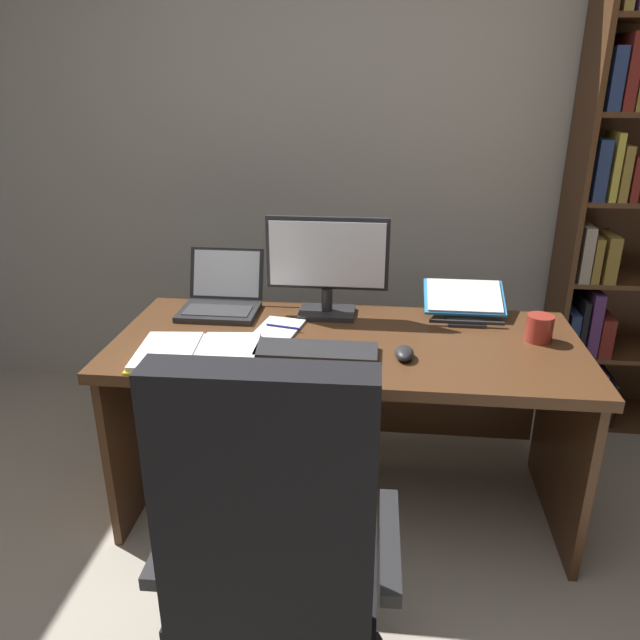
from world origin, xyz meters
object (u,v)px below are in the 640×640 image
Objects in this scene: desk at (347,377)px; coffee_mug at (539,328)px; monitor at (327,267)px; office_chair at (276,578)px; laptop at (222,299)px; open_binder at (197,352)px; keyboard at (316,351)px; pen at (284,327)px; notepad at (279,329)px; reading_stand_with_book at (464,301)px; computer_mouse at (404,353)px.

desk is 17.41× the size of coffee_mug.
coffee_mug reaches higher than desk.
office_chair is at bearing -90.84° from monitor.
coffee_mug is (0.69, -0.01, 0.24)m from desk.
laptop reaches higher than open_binder.
keyboard is (0.02, 0.75, 0.27)m from office_chair.
pen reaches higher than desk.
office_chair is at bearing -66.14° from open_binder.
office_chair is 11.20× the size of coffee_mug.
open_binder is at bearing -167.90° from coffee_mug.
pen is (-0.13, 0.95, 0.27)m from office_chair.
reading_stand_with_book is at bearing 18.01° from notepad.
desk is 0.56m from reading_stand_with_book.
reading_stand_with_book is (0.45, 0.22, 0.25)m from desk.
monitor reaches higher than notepad.
monitor is at bearing 167.33° from coffee_mug.
desk is 0.60m from open_binder.
notepad is (0.27, -0.19, -0.04)m from laptop.
open_binder is 0.35m from notepad.
laptop is at bearing 145.19° from notepad.
reading_stand_with_book reaches higher than notepad.
office_chair is 1.35m from reading_stand_with_book.
reading_stand_with_book is at bearing 60.67° from computer_mouse.
desk is at bearing 3.26° from pen.
office_chair is 0.80m from keyboard.
computer_mouse is at bearing -24.35° from pen.
office_chair is 0.85m from open_binder.
computer_mouse is 0.51m from notepad.
notepad is (-0.47, 0.20, -0.02)m from computer_mouse.
keyboard is at bearing 87.63° from office_chair.
desk is at bearing 179.11° from coffee_mug.
notepad is at bearing 41.37° from open_binder.
laptop is 1.47× the size of notepad.
desk is at bearing 22.78° from open_binder.
coffee_mug is (0.78, 0.20, 0.04)m from keyboard.
keyboard is 0.25m from pen.
notepad is at bearing -34.81° from laptop.
notepad is (-0.17, -0.18, -0.19)m from monitor.
desk is 0.97m from office_chair.
computer_mouse is at bearing -157.08° from coffee_mug.
coffee_mug is at bearing -43.20° from reading_stand_with_book.
notepad is at bearing -176.99° from desk.
reading_stand_with_book is 0.33m from coffee_mug.
monitor is 1.14× the size of keyboard.
coffee_mug is at bearing 0.19° from notepad.
keyboard reaches higher than notepad.
monitor is at bearing 50.88° from pen.
keyboard is (-0.10, -0.22, 0.20)m from desk.
notepad is 0.95m from coffee_mug.
monitor is 0.52m from computer_mouse.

